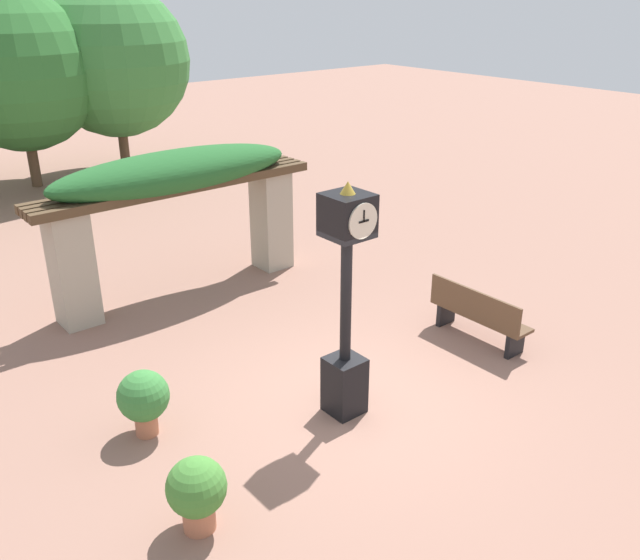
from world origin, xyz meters
TOP-DOWN VIEW (x-y plane):
  - ground_plane at (0.00, 0.00)m, footprint 60.00×60.00m
  - pedestal_clock at (-0.25, -0.10)m, footprint 0.52×0.56m
  - pergola at (0.00, 4.58)m, footprint 5.12×1.20m
  - potted_plant_near_left at (-2.47, 1.08)m, footprint 0.64×0.64m
  - potted_plant_near_right at (-2.78, -0.74)m, footprint 0.62×0.62m
  - park_bench at (2.63, 0.04)m, footprint 0.42×1.69m
  - tree_line at (0.06, 13.55)m, footprint 10.26×4.72m

SIDE VIEW (x-z plane):
  - ground_plane at x=0.00m, z-range 0.00..0.00m
  - park_bench at x=2.63m, z-range 0.00..0.89m
  - potted_plant_near_right at x=-2.78m, z-range 0.06..0.90m
  - potted_plant_near_left at x=-2.47m, z-range 0.08..0.95m
  - pedestal_clock at x=-0.25m, z-range -0.01..3.09m
  - pergola at x=0.00m, z-range 0.60..3.19m
  - tree_line at x=0.06m, z-range 0.50..5.88m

